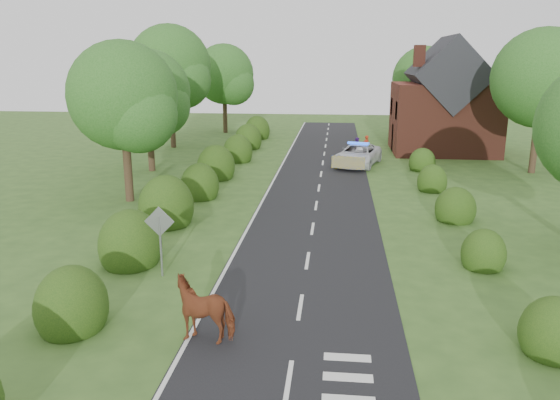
# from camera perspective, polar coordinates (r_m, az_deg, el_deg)

# --- Properties ---
(ground) EXTENTS (120.00, 120.00, 0.00)m
(ground) POSITION_cam_1_polar(r_m,az_deg,el_deg) (17.09, 2.13, -11.16)
(ground) COLOR #375824
(road) EXTENTS (6.00, 70.00, 0.02)m
(road) POSITION_cam_1_polar(r_m,az_deg,el_deg) (31.27, 4.02, 0.84)
(road) COLOR black
(road) RESTS_ON ground
(road_markings) EXTENTS (4.96, 70.00, 0.01)m
(road_markings) POSITION_cam_1_polar(r_m,az_deg,el_deg) (29.35, 0.75, -0.01)
(road_markings) COLOR white
(road_markings) RESTS_ON road
(hedgerow_left) EXTENTS (2.75, 50.41, 3.00)m
(hedgerow_left) POSITION_cam_1_polar(r_m,az_deg,el_deg) (28.86, -9.24, 1.02)
(hedgerow_left) COLOR #1C4113
(hedgerow_left) RESTS_ON ground
(hedgerow_right) EXTENTS (2.10, 45.78, 2.10)m
(hedgerow_right) POSITION_cam_1_polar(r_m,az_deg,el_deg) (28.01, 17.36, -0.29)
(hedgerow_right) COLOR #1C4113
(hedgerow_right) RESTS_ON ground
(tree_left_a) EXTENTS (5.74, 5.60, 8.38)m
(tree_left_a) POSITION_cam_1_polar(r_m,az_deg,el_deg) (29.33, -15.73, 9.98)
(tree_left_a) COLOR #332316
(tree_left_a) RESTS_ON ground
(tree_left_b) EXTENTS (5.74, 5.60, 8.07)m
(tree_left_b) POSITION_cam_1_polar(r_m,az_deg,el_deg) (37.36, -13.36, 10.55)
(tree_left_b) COLOR #332316
(tree_left_b) RESTS_ON ground
(tree_left_c) EXTENTS (6.97, 6.80, 10.22)m
(tree_left_c) POSITION_cam_1_polar(r_m,az_deg,el_deg) (47.22, -11.14, 13.24)
(tree_left_c) COLOR #332316
(tree_left_c) RESTS_ON ground
(tree_left_d) EXTENTS (6.15, 6.00, 8.89)m
(tree_left_d) POSITION_cam_1_polar(r_m,az_deg,el_deg) (56.36, -5.62, 12.70)
(tree_left_d) COLOR #332316
(tree_left_d) RESTS_ON ground
(tree_right_b) EXTENTS (6.56, 6.40, 9.40)m
(tree_right_b) POSITION_cam_1_polar(r_m,az_deg,el_deg) (39.53, 26.17, 10.98)
(tree_right_b) COLOR #332316
(tree_right_b) RESTS_ON ground
(tree_right_c) EXTENTS (6.15, 6.00, 8.58)m
(tree_right_c) POSITION_cam_1_polar(r_m,az_deg,el_deg) (53.89, 15.17, 11.88)
(tree_right_c) COLOR #332316
(tree_right_c) RESTS_ON ground
(road_sign) EXTENTS (1.06, 0.08, 2.53)m
(road_sign) POSITION_cam_1_polar(r_m,az_deg,el_deg) (19.25, -12.44, -3.20)
(road_sign) COLOR gray
(road_sign) RESTS_ON ground
(house) EXTENTS (8.00, 7.40, 9.17)m
(house) POSITION_cam_1_polar(r_m,az_deg,el_deg) (46.29, 16.81, 9.47)
(house) COLOR brown
(house) RESTS_ON ground
(cow) EXTENTS (2.09, 1.16, 1.45)m
(cow) POSITION_cam_1_polar(r_m,az_deg,el_deg) (15.30, -7.74, -11.49)
(cow) COLOR brown
(cow) RESTS_ON ground
(police_van) EXTENTS (3.88, 5.96, 1.67)m
(police_van) POSITION_cam_1_polar(r_m,az_deg,el_deg) (39.32, 8.14, 4.68)
(police_van) COLOR silver
(police_van) RESTS_ON ground
(pedestrian_red) EXTENTS (0.70, 0.66, 1.61)m
(pedestrian_red) POSITION_cam_1_polar(r_m,az_deg,el_deg) (43.40, 8.98, 5.63)
(pedestrian_red) COLOR #A92A13
(pedestrian_red) RESTS_ON ground
(pedestrian_purple) EXTENTS (0.94, 0.90, 1.53)m
(pedestrian_purple) POSITION_cam_1_polar(r_m,az_deg,el_deg) (42.69, 8.01, 5.47)
(pedestrian_purple) COLOR #461D78
(pedestrian_purple) RESTS_ON ground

